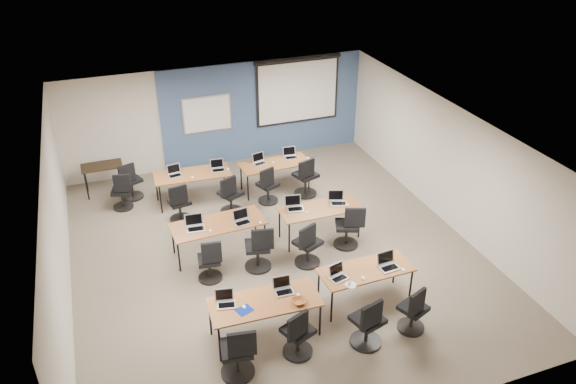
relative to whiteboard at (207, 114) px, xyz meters
name	(u,v)px	position (x,y,z in m)	size (l,w,h in m)	color
floor	(274,252)	(0.30, -4.43, -1.45)	(8.00, 9.00, 0.02)	#6B6354
ceiling	(273,132)	(0.30, -4.43, 1.25)	(8.00, 9.00, 0.02)	white
wall_back	(218,115)	(0.30, 0.07, -0.10)	(8.00, 0.04, 2.70)	beige
wall_front	(385,356)	(0.30, -8.93, -0.10)	(8.00, 0.04, 2.70)	beige
wall_left	(57,235)	(-3.70, -4.43, -0.10)	(0.04, 9.00, 2.70)	beige
wall_right	(447,164)	(4.30, -4.43, -0.10)	(0.04, 9.00, 2.70)	beige
blue_accent_panel	(264,110)	(1.55, 0.04, -0.10)	(5.50, 0.04, 2.70)	#3D5977
whiteboard	(207,114)	(0.00, 0.00, 0.00)	(1.28, 0.03, 0.98)	silver
projector_screen	(298,87)	(2.50, -0.02, 0.44)	(2.40, 0.10, 1.82)	black
training_table_front_left	(265,303)	(-0.63, -6.65, -0.76)	(1.84, 0.77, 0.73)	#A6764A
training_table_front_right	(366,271)	(1.33, -6.45, -0.77)	(1.68, 0.70, 0.73)	brown
training_table_mid_left	(218,225)	(-0.77, -4.07, -0.76)	(1.89, 0.79, 0.73)	brown
training_table_mid_right	(320,210)	(1.39, -4.23, -0.77)	(1.72, 0.72, 0.73)	#A57A3E
training_table_back_left	(192,175)	(-0.81, -1.76, -0.77)	(1.77, 0.74, 0.73)	brown
training_table_back_right	(275,165)	(1.19, -1.91, -0.77)	(1.69, 0.70, 0.73)	#9F6432
laptop_0	(225,301)	(-1.24, -6.49, -0.66)	(0.31, 0.26, 0.23)	silver
mouse_0	(244,307)	(-0.98, -6.68, -0.71)	(0.06, 0.09, 0.03)	white
task_chair_0	(238,356)	(-1.29, -7.36, -1.03)	(0.54, 0.54, 1.02)	black
laptop_1	(283,288)	(-0.25, -6.51, -0.66)	(0.31, 0.27, 0.24)	#BABABF
mouse_1	(299,295)	(-0.05, -6.71, -0.71)	(0.06, 0.10, 0.04)	white
task_chair_1	(298,336)	(-0.28, -7.28, -1.05)	(0.52, 0.50, 0.98)	black
laptop_2	(338,275)	(0.77, -6.49, -0.66)	(0.30, 0.26, 0.23)	#AAAAAC
mouse_2	(363,278)	(1.16, -6.68, -0.71)	(0.06, 0.10, 0.04)	white
task_chair_2	(368,326)	(0.87, -7.46, -1.03)	(0.54, 0.53, 1.01)	black
laptop_3	(388,264)	(1.73, -6.52, -0.66)	(0.35, 0.30, 0.26)	silver
mouse_3	(403,270)	(1.94, -6.71, -0.71)	(0.06, 0.09, 0.03)	white
task_chair_3	(413,313)	(1.75, -7.42, -1.06)	(0.50, 0.47, 0.95)	black
laptop_4	(195,225)	(-1.23, -4.09, -0.65)	(0.36, 0.31, 0.27)	#B1B1BE
mouse_4	(210,231)	(-0.98, -4.30, -0.71)	(0.05, 0.09, 0.03)	white
task_chair_4	(210,264)	(-1.14, -4.89, -1.06)	(0.47, 0.47, 0.95)	black
laptop_5	(242,219)	(-0.30, -4.19, -0.66)	(0.33, 0.28, 0.25)	#9C9DA8
mouse_5	(260,222)	(0.03, -4.36, -0.71)	(0.06, 0.09, 0.03)	white
task_chair_5	(259,251)	(-0.16, -4.86, -1.03)	(0.53, 0.53, 1.01)	black
laptop_6	(294,206)	(0.88, -4.06, -0.65)	(0.35, 0.30, 0.27)	silver
mouse_6	(307,212)	(1.06, -4.31, -0.71)	(0.06, 0.10, 0.03)	white
task_chair_6	(307,248)	(0.78, -5.07, -1.04)	(0.56, 0.52, 1.00)	black
laptop_7	(337,200)	(1.82, -4.16, -0.66)	(0.34, 0.29, 0.26)	#AAAAB0
mouse_7	(348,205)	(1.99, -4.33, -0.71)	(0.06, 0.10, 0.03)	white
task_chair_7	(349,230)	(1.82, -4.76, -1.04)	(0.55, 0.52, 1.00)	black
laptop_8	(174,173)	(-1.21, -1.69, -0.66)	(0.32, 0.27, 0.24)	#ADADAD
mouse_8	(192,177)	(-0.85, -1.97, -0.71)	(0.06, 0.10, 0.04)	white
task_chair_8	(180,206)	(-1.29, -2.57, -1.05)	(0.50, 0.50, 0.98)	black
laptop_9	(218,167)	(-0.20, -1.77, -0.66)	(0.32, 0.27, 0.24)	#ABABB5
mouse_9	(228,169)	(0.03, -1.85, -0.71)	(0.06, 0.10, 0.03)	white
task_chair_9	(230,198)	(-0.14, -2.62, -1.04)	(0.55, 0.51, 0.99)	black
laptop_10	(259,161)	(0.83, -1.78, -0.66)	(0.32, 0.27, 0.24)	#A6A6A8
mouse_10	(273,162)	(1.15, -1.87, -0.71)	(0.06, 0.10, 0.04)	white
task_chair_10	(268,188)	(0.81, -2.46, -1.05)	(0.51, 0.48, 0.96)	black
laptop_11	(290,155)	(1.66, -1.73, -0.66)	(0.33, 0.28, 0.25)	silver
mouse_11	(308,158)	(2.04, -1.94, -0.71)	(0.06, 0.10, 0.04)	white
task_chair_11	(306,180)	(1.79, -2.45, -1.02)	(0.57, 0.56, 1.03)	black
blue_mousepad	(244,310)	(-1.00, -6.75, -0.72)	(0.25, 0.21, 0.01)	navy
snack_bowl	(299,301)	(-0.11, -6.88, -0.69)	(0.25, 0.25, 0.06)	#94461D
snack_plate	(351,285)	(0.88, -6.77, -0.71)	(0.20, 0.20, 0.01)	white
coffee_cup	(349,284)	(0.86, -6.76, -0.68)	(0.05, 0.05, 0.05)	silver
utility_table	(102,169)	(-2.78, -0.62, -0.79)	(0.96, 0.53, 0.75)	black
spare_chair_a	(131,184)	(-2.20, -1.14, -1.05)	(0.52, 0.50, 0.98)	black
spare_chair_b	(122,194)	(-2.44, -1.56, -1.06)	(0.47, 0.47, 0.95)	black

